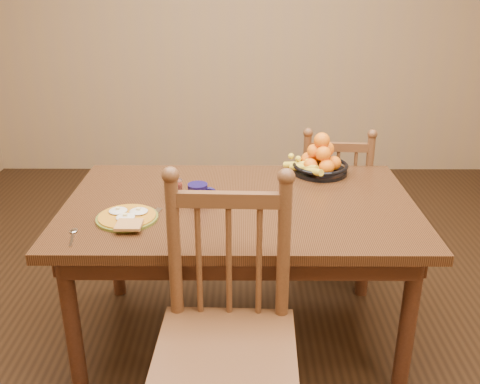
{
  "coord_description": "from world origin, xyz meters",
  "views": [
    {
      "loc": [
        0.01,
        -2.24,
        1.73
      ],
      "look_at": [
        0.0,
        0.0,
        0.8
      ],
      "focal_mm": 40.0,
      "sensor_mm": 36.0,
      "label": 1
    }
  ],
  "objects_px": {
    "dining_table": "(240,219)",
    "coffee_mug": "(199,194)",
    "chair_far": "(332,204)",
    "breakfast_plate": "(127,217)",
    "chair_near": "(227,338)",
    "fruit_bowl": "(319,162)"
  },
  "relations": [
    {
      "from": "dining_table",
      "to": "coffee_mug",
      "type": "height_order",
      "value": "coffee_mug"
    },
    {
      "from": "chair_far",
      "to": "coffee_mug",
      "type": "xyz_separation_m",
      "value": [
        -0.73,
        -0.7,
        0.35
      ]
    },
    {
      "from": "breakfast_plate",
      "to": "coffee_mug",
      "type": "bearing_deg",
      "value": 28.66
    },
    {
      "from": "chair_near",
      "to": "breakfast_plate",
      "type": "height_order",
      "value": "chair_near"
    },
    {
      "from": "dining_table",
      "to": "fruit_bowl",
      "type": "xyz_separation_m",
      "value": [
        0.41,
        0.38,
        0.15
      ]
    },
    {
      "from": "coffee_mug",
      "to": "fruit_bowl",
      "type": "relative_size",
      "value": 0.41
    },
    {
      "from": "chair_near",
      "to": "breakfast_plate",
      "type": "bearing_deg",
      "value": 132.91
    },
    {
      "from": "dining_table",
      "to": "chair_near",
      "type": "xyz_separation_m",
      "value": [
        -0.04,
        -0.69,
        -0.14
      ]
    },
    {
      "from": "chair_far",
      "to": "chair_near",
      "type": "relative_size",
      "value": 0.86
    },
    {
      "from": "dining_table",
      "to": "fruit_bowl",
      "type": "relative_size",
      "value": 4.94
    },
    {
      "from": "dining_table",
      "to": "chair_near",
      "type": "distance_m",
      "value": 0.71
    },
    {
      "from": "chair_near",
      "to": "fruit_bowl",
      "type": "relative_size",
      "value": 3.33
    },
    {
      "from": "dining_table",
      "to": "coffee_mug",
      "type": "relative_size",
      "value": 12.02
    },
    {
      "from": "chair_far",
      "to": "fruit_bowl",
      "type": "relative_size",
      "value": 2.85
    },
    {
      "from": "chair_near",
      "to": "coffee_mug",
      "type": "height_order",
      "value": "chair_near"
    },
    {
      "from": "breakfast_plate",
      "to": "coffee_mug",
      "type": "height_order",
      "value": "coffee_mug"
    },
    {
      "from": "chair_near",
      "to": "fruit_bowl",
      "type": "height_order",
      "value": "chair_near"
    },
    {
      "from": "chair_near",
      "to": "breakfast_plate",
      "type": "distance_m",
      "value": 0.7
    },
    {
      "from": "dining_table",
      "to": "breakfast_plate",
      "type": "height_order",
      "value": "breakfast_plate"
    },
    {
      "from": "dining_table",
      "to": "chair_far",
      "type": "height_order",
      "value": "chair_far"
    },
    {
      "from": "dining_table",
      "to": "chair_far",
      "type": "xyz_separation_m",
      "value": [
        0.55,
        0.67,
        -0.22
      ]
    },
    {
      "from": "dining_table",
      "to": "chair_far",
      "type": "bearing_deg",
      "value": 50.74
    }
  ]
}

